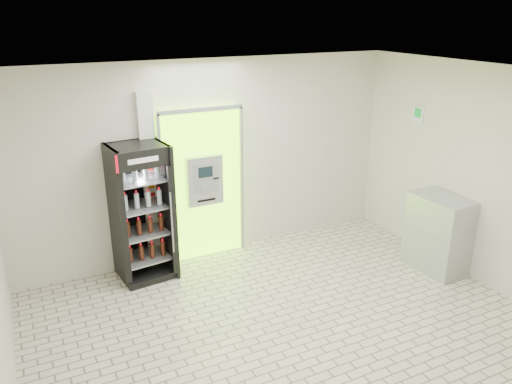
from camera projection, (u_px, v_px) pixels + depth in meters
ground at (293, 333)px, 5.97m from camera, size 6.00×6.00×0.00m
room_shell at (297, 188)px, 5.34m from camera, size 6.00×6.00×6.00m
atm_assembly at (202, 184)px, 7.51m from camera, size 1.30×0.24×2.33m
pillar at (150, 182)px, 7.18m from camera, size 0.22×0.11×2.60m
beverage_cooler at (142, 215)px, 6.97m from camera, size 0.81×0.75×1.96m
steel_cabinet at (439, 233)px, 7.28m from camera, size 0.63×0.89×1.13m
exit_sign at (418, 115)px, 7.66m from camera, size 0.02×0.22×0.26m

